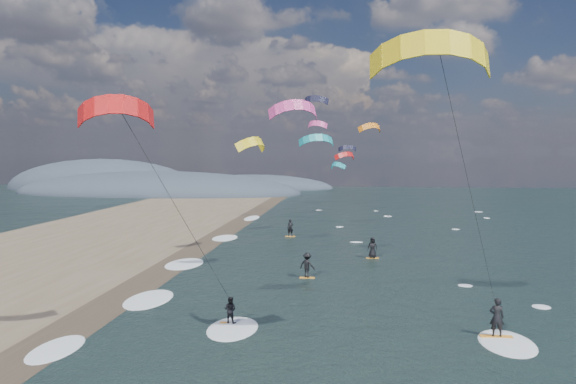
# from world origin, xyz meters

# --- Properties ---
(wet_sand_strip) EXTENTS (3.00, 240.00, 0.00)m
(wet_sand_strip) POSITION_xyz_m (-12.00, 10.00, 0.00)
(wet_sand_strip) COLOR #382D23
(wet_sand_strip) RESTS_ON ground
(coastal_hills) EXTENTS (80.00, 41.00, 15.00)m
(coastal_hills) POSITION_xyz_m (-44.84, 107.86, 0.00)
(coastal_hills) COLOR #3D4756
(coastal_hills) RESTS_ON ground
(kitesurfer_near_a) EXTENTS (7.98, 8.43, 14.40)m
(kitesurfer_near_a) POSITION_xyz_m (6.36, 4.99, 11.05)
(kitesurfer_near_a) COLOR orange
(kitesurfer_near_a) RESTS_ON ground
(kitesurfer_near_b) EXTENTS (6.82, 8.61, 12.35)m
(kitesurfer_near_b) POSITION_xyz_m (-6.18, 6.61, 7.38)
(kitesurfer_near_b) COLOR orange
(kitesurfer_near_b) RESTS_ON ground
(far_kitesurfers) EXTENTS (9.50, 20.59, 1.86)m
(far_kitesurfers) POSITION_xyz_m (0.18, 28.32, 0.93)
(far_kitesurfers) COLOR orange
(far_kitesurfers) RESTS_ON ground
(bg_kite_field) EXTENTS (14.27, 75.05, 10.21)m
(bg_kite_field) POSITION_xyz_m (-0.37, 57.31, 11.22)
(bg_kite_field) COLOR teal
(bg_kite_field) RESTS_ON ground
(shoreline_surf) EXTENTS (2.40, 79.40, 0.11)m
(shoreline_surf) POSITION_xyz_m (-10.80, 14.75, 0.00)
(shoreline_surf) COLOR white
(shoreline_surf) RESTS_ON ground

